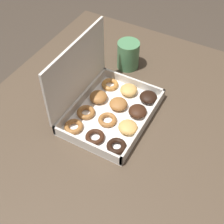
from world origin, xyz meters
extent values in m
cube|color=#4C3D2D|center=(0.00, 0.00, 0.72)|extent=(1.20, 1.01, 0.03)
cylinder|color=#4C3D2D|center=(0.55, 0.46, 0.35)|extent=(0.06, 0.06, 0.71)
cube|color=white|center=(0.07, 0.07, 0.74)|extent=(0.33, 0.24, 0.01)
cube|color=beige|center=(0.07, -0.05, 0.76)|extent=(0.33, 0.01, 0.03)
cube|color=beige|center=(0.07, 0.18, 0.76)|extent=(0.33, 0.01, 0.03)
cube|color=beige|center=(-0.09, 0.07, 0.76)|extent=(0.01, 0.24, 0.03)
cube|color=beige|center=(0.23, 0.07, 0.76)|extent=(0.01, 0.24, 0.03)
cube|color=beige|center=(0.07, 0.19, 0.88)|extent=(0.33, 0.01, 0.21)
torus|color=black|center=(-0.04, -0.01, 0.75)|extent=(0.06, 0.06, 0.02)
ellipsoid|color=tan|center=(0.03, -0.01, 0.76)|extent=(0.06, 0.06, 0.03)
ellipsoid|color=#381E11|center=(0.11, -0.01, 0.76)|extent=(0.06, 0.06, 0.03)
ellipsoid|color=black|center=(0.19, -0.01, 0.76)|extent=(0.06, 0.06, 0.03)
torus|color=#381E11|center=(-0.04, 0.06, 0.75)|extent=(0.06, 0.06, 0.02)
torus|color=#9E6633|center=(0.04, 0.06, 0.75)|extent=(0.06, 0.06, 0.02)
ellipsoid|color=#9E6633|center=(0.11, 0.06, 0.76)|extent=(0.06, 0.06, 0.03)
ellipsoid|color=tan|center=(0.19, 0.06, 0.76)|extent=(0.06, 0.06, 0.03)
torus|color=#9E6633|center=(-0.04, 0.14, 0.75)|extent=(0.06, 0.06, 0.02)
torus|color=#9E6633|center=(0.03, 0.14, 0.75)|extent=(0.06, 0.06, 0.02)
ellipsoid|color=#9E6633|center=(0.11, 0.14, 0.76)|extent=(0.06, 0.06, 0.03)
torus|color=#B77A38|center=(0.19, 0.14, 0.75)|extent=(0.06, 0.06, 0.02)
cylinder|color=#4C8456|center=(0.33, 0.14, 0.79)|extent=(0.08, 0.08, 0.11)
cylinder|color=black|center=(0.33, 0.14, 0.84)|extent=(0.07, 0.07, 0.01)
camera|label=1|loc=(-0.54, -0.27, 1.52)|focal=50.00mm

